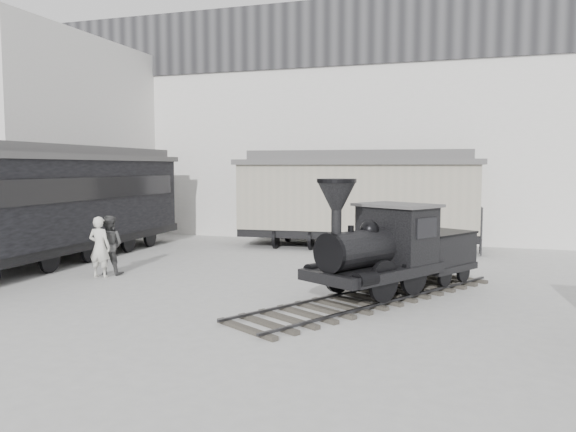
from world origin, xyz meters
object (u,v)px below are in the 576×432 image
(visitor_b, at_px, (109,245))
(boxcar, at_px, (357,197))
(visitor_a, at_px, (99,247))
(passenger_coach, at_px, (51,203))
(locomotive, at_px, (389,254))

(visitor_b, bearing_deg, boxcar, -137.45)
(visitor_a, xyz_separation_m, visitor_b, (-0.00, 0.49, -0.01))
(visitor_a, bearing_deg, passenger_coach, -31.99)
(boxcar, distance_m, passenger_coach, 11.95)
(passenger_coach, distance_m, visitor_a, 3.80)
(locomotive, distance_m, visitor_b, 8.93)
(boxcar, bearing_deg, locomotive, -77.37)
(visitor_a, height_order, visitor_b, visitor_a)
(locomotive, bearing_deg, visitor_a, -148.65)
(passenger_coach, bearing_deg, locomotive, -8.53)
(locomotive, height_order, boxcar, boxcar)
(visitor_a, bearing_deg, boxcar, -130.45)
(locomotive, relative_size, visitor_a, 4.42)
(passenger_coach, bearing_deg, visitor_a, -28.95)
(passenger_coach, relative_size, visitor_a, 7.64)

